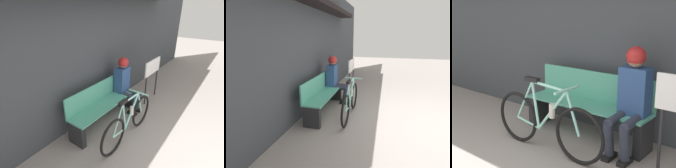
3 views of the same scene
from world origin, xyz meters
The scene contains 6 objects.
ground_plane centered at (0.00, 0.00, 0.00)m, with size 24.00×24.00×0.00m, color gray.
storefront_wall centered at (0.00, 2.76, 1.66)m, with size 12.00×0.56×3.20m.
park_bench_near centered at (0.24, 2.36, 0.42)m, with size 1.76×0.42×0.87m.
bicycle centered at (0.11, 1.66, 0.37)m, with size 1.64×0.40×0.89m.
person_seated centered at (0.91, 2.26, 0.74)m, with size 0.34×0.58×1.28m.
signboard centered at (1.71, 1.96, 0.82)m, with size 0.78×0.04×1.10m.
Camera 2 is at (-3.51, 0.95, 1.78)m, focal length 28.00 mm.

